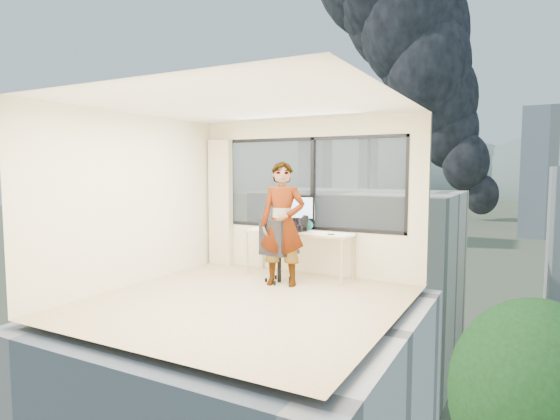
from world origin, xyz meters
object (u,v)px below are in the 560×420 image
Objects in this scene: handbag at (307,225)px; person at (283,224)px; game_console at (301,227)px; laptop at (294,224)px; desk at (299,254)px; monitor at (298,212)px; chair at (279,250)px.

person is at bearing -98.88° from handbag.
game_console is 0.77× the size of laptop.
desk is 0.86m from person.
desk is 5.87× the size of game_console.
person reaches higher than monitor.
desk is at bearing 78.05° from person.
monitor is 1.50× the size of laptop.
game_console is (-0.13, 0.91, -0.15)m from person.
desk is 0.68m from monitor.
game_console is (-0.09, 0.26, 0.41)m from desk.
chair is 0.84m from game_console.
chair is at bearing 120.08° from person.
monitor reaches higher than chair.
monitor is at bearing 98.22° from chair.
monitor is (-0.10, 0.73, 0.11)m from person.
monitor is at bearing 82.71° from person.
monitor is at bearing 102.14° from laptop.
desk is at bearing -58.56° from monitor.
monitor is 1.94× the size of game_console.
chair is 1.71× the size of monitor.
laptop is at bearing 99.36° from chair.
monitor is at bearing -61.13° from game_console.
monitor is (0.02, 0.62, 0.54)m from chair.
desk is at bearing -50.77° from game_console.
handbag is at bearing 26.20° from monitor.
desk is at bearing -117.63° from handbag.
monitor is at bearing -155.80° from handbag.
laptop is (0.00, 0.49, 0.36)m from chair.
person is at bearing -87.20° from monitor.
person is 3.16× the size of monitor.
handbag is (0.06, 0.17, 0.47)m from desk.
monitor reaches higher than game_console.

